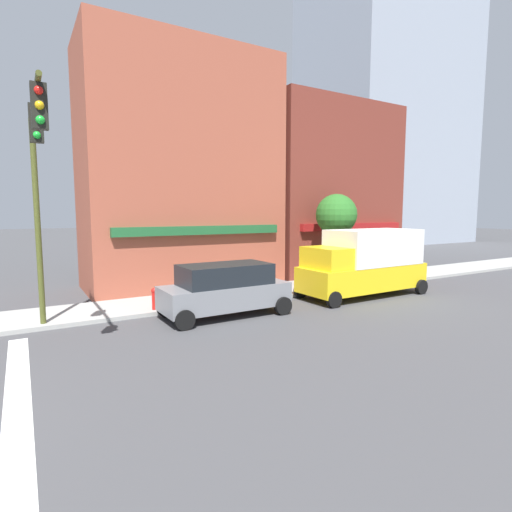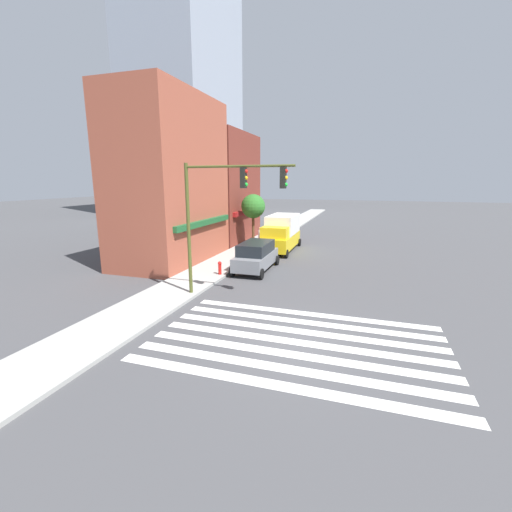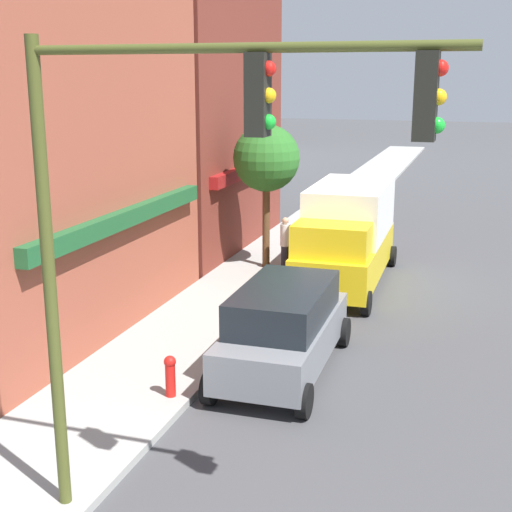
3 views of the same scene
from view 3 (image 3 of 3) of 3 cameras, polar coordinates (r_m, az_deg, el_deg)
name	(u,v)px [view 3 (image 3 of 3)]	position (r m, az deg, el deg)	size (l,w,h in m)	color
storefront_row	(110,99)	(21.84, -11.63, 12.18)	(18.69, 5.30, 11.83)	#9E4C38
traffic_signal	(177,188)	(8.91, -6.32, 5.40)	(0.32, 5.53, 6.78)	#474C1E
suv_grey	(284,327)	(15.38, 2.24, -5.70)	(4.72, 2.12, 1.94)	slate
box_truck_yellow	(347,234)	(21.88, 7.27, 1.77)	(6.24, 2.42, 3.04)	yellow
pedestrian_white_shirt	(285,243)	(22.71, 2.34, 1.01)	(0.32, 0.32, 1.77)	#23232D
fire_hydrant	(170,374)	(14.20, -6.87, -9.36)	(0.24, 0.24, 0.84)	red
street_tree	(266,159)	(22.91, 0.83, 7.75)	(2.14, 2.14, 4.63)	brown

